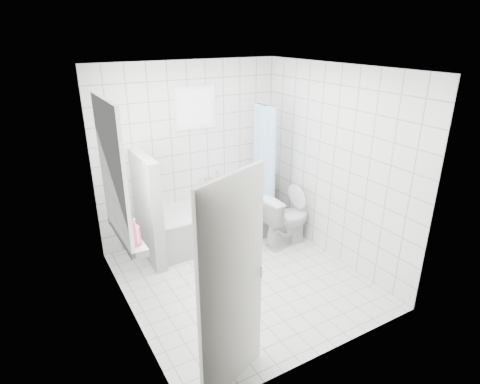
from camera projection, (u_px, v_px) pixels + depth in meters
ground at (242, 279)px, 5.14m from camera, size 3.00×3.00×0.00m
ceiling at (243, 68)px, 4.16m from camera, size 3.00×3.00×0.00m
wall_back at (190, 153)px, 5.85m from camera, size 2.80×0.02×2.60m
wall_front at (331, 239)px, 3.45m from camera, size 2.80×0.02×2.60m
wall_left at (122, 210)px, 4.00m from camera, size 0.02×3.00×2.60m
wall_right at (333, 166)px, 5.30m from camera, size 0.02×3.00×2.60m
window_left at (115, 172)px, 4.15m from camera, size 0.01×0.90×1.40m
window_back at (196, 108)px, 5.62m from camera, size 0.50×0.01×0.50m
window_sill at (127, 235)px, 4.45m from camera, size 0.18×1.02×0.08m
door at (232, 288)px, 3.29m from camera, size 0.76×0.34×2.00m
bathtub at (211, 223)px, 5.99m from camera, size 1.77×0.77×0.58m
partition_wall at (148, 209)px, 5.33m from camera, size 0.15×0.85×1.50m
tiled_ledge at (266, 202)px, 6.74m from camera, size 0.40×0.24×0.55m
toilet at (286, 219)px, 5.86m from camera, size 0.81×0.51×0.79m
curtain_rod at (260, 103)px, 5.71m from camera, size 0.02×0.80×0.02m
shower_curtain at (264, 165)px, 5.94m from camera, size 0.14×0.48×1.78m
tub_faucet at (206, 180)px, 6.09m from camera, size 0.18×0.06×0.06m
sill_bottles at (131, 227)px, 4.25m from camera, size 0.15×0.73×0.29m
ledge_bottles at (268, 181)px, 6.56m from camera, size 0.15×0.19×0.26m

